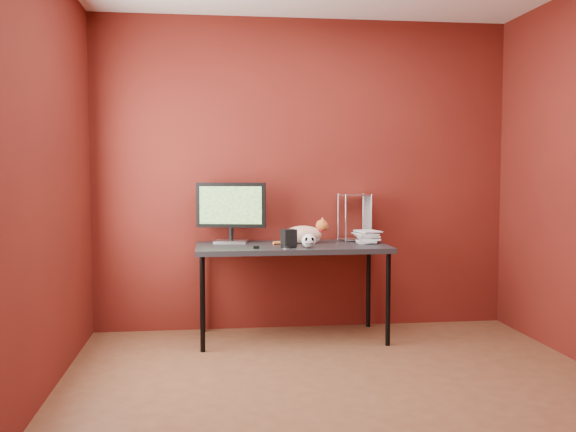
{
  "coord_description": "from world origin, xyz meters",
  "views": [
    {
      "loc": [
        -0.8,
        -3.61,
        1.33
      ],
      "look_at": [
        -0.21,
        1.15,
        0.99
      ],
      "focal_mm": 40.0,
      "sensor_mm": 36.0,
      "label": 1
    }
  ],
  "objects": [
    {
      "name": "book_stack",
      "position": [
        0.4,
        1.45,
        1.3
      ],
      "size": [
        0.21,
        0.25,
        1.11
      ],
      "rotation": [
        0.0,
        0.0,
        0.02
      ],
      "color": "beige",
      "rests_on": "desk"
    },
    {
      "name": "room",
      "position": [
        0.0,
        0.0,
        1.45
      ],
      "size": [
        3.52,
        3.52,
        2.61
      ],
      "color": "brown",
      "rests_on": "ground"
    },
    {
      "name": "skull_mug",
      "position": [
        -0.05,
        1.15,
        0.81
      ],
      "size": [
        0.11,
        0.11,
        0.11
      ],
      "rotation": [
        0.0,
        0.0,
        -0.01
      ],
      "color": "white",
      "rests_on": "desk"
    },
    {
      "name": "speaker",
      "position": [
        -0.2,
        1.19,
        0.81
      ],
      "size": [
        0.12,
        0.12,
        0.14
      ],
      "rotation": [
        0.0,
        0.0,
        0.32
      ],
      "color": "black",
      "rests_on": "desk"
    },
    {
      "name": "black_gadget",
      "position": [
        -0.45,
        1.14,
        0.76
      ],
      "size": [
        0.05,
        0.03,
        0.02
      ],
      "primitive_type": "cube",
      "rotation": [
        0.0,
        0.0,
        0.06
      ],
      "color": "black",
      "rests_on": "desk"
    },
    {
      "name": "desk",
      "position": [
        -0.15,
        1.37,
        0.7
      ],
      "size": [
        1.5,
        0.7,
        0.75
      ],
      "color": "black",
      "rests_on": "ground"
    },
    {
      "name": "cat",
      "position": [
        -0.05,
        1.44,
        0.82
      ],
      "size": [
        0.45,
        0.18,
        0.21
      ],
      "rotation": [
        0.0,
        0.0,
        -0.05
      ],
      "color": "#D3662C",
      "rests_on": "desk"
    },
    {
      "name": "pocket_knife",
      "position": [
        -0.21,
        1.18,
        0.76
      ],
      "size": [
        0.08,
        0.03,
        0.02
      ],
      "primitive_type": "cube",
      "rotation": [
        0.0,
        0.0,
        0.1
      ],
      "color": "#971F0B",
      "rests_on": "desk"
    },
    {
      "name": "wire_rack",
      "position": [
        0.41,
        1.62,
        0.95
      ],
      "size": [
        0.25,
        0.21,
        0.39
      ],
      "rotation": [
        0.0,
        0.0,
        0.14
      ],
      "color": "#B8B9BE",
      "rests_on": "desk"
    },
    {
      "name": "monitor",
      "position": [
        -0.62,
        1.56,
        1.02
      ],
      "size": [
        0.56,
        0.23,
        0.49
      ],
      "rotation": [
        0.0,
        0.0,
        -0.2
      ],
      "color": "#B8B9BE",
      "rests_on": "desk"
    },
    {
      "name": "washer",
      "position": [
        -0.23,
        1.09,
        0.75
      ],
      "size": [
        0.05,
        0.05,
        0.0
      ],
      "primitive_type": "cylinder",
      "color": "#B8B9BE",
      "rests_on": "desk"
    }
  ]
}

